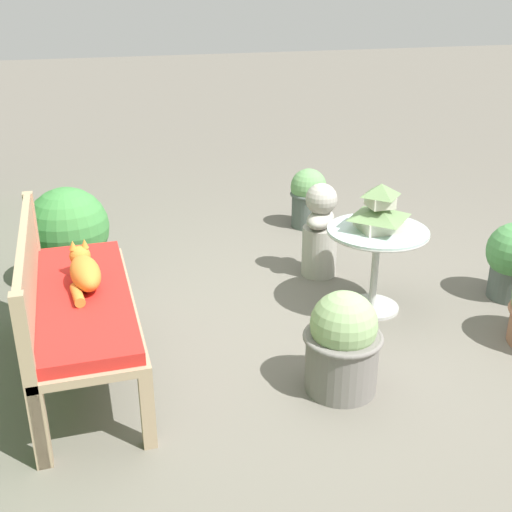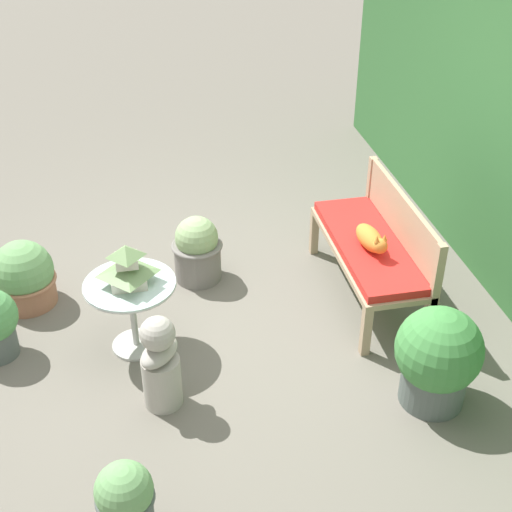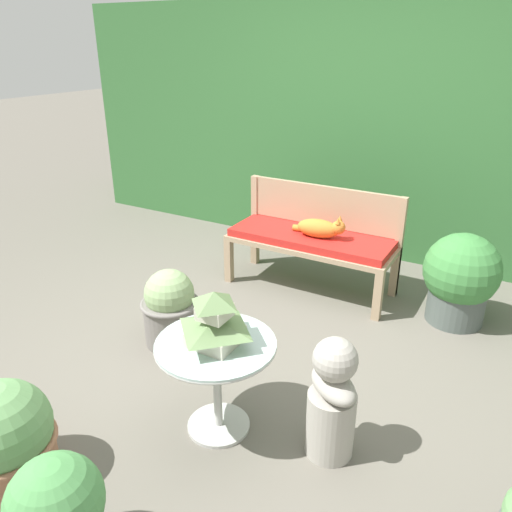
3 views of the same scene
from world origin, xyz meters
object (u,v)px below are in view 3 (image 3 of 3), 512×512
object	(u,v)px
patio_table	(216,362)
garden_bust	(332,400)
garden_bench	(311,242)
potted_plant_table_far	(460,278)
potted_plant_path_edge	(4,437)
potted_plant_hedge_corner	(170,308)
cat	(320,228)
pagoda_birdhouse	(215,321)

from	to	relation	value
patio_table	garden_bust	xyz separation A→B (m)	(0.57, 0.13, -0.10)
garden_bench	patio_table	xyz separation A→B (m)	(0.25, -1.73, 0.01)
potted_plant_table_far	potted_plant_path_edge	bearing A→B (deg)	-121.58
potted_plant_table_far	potted_plant_hedge_corner	world-z (taller)	potted_plant_table_far
cat	potted_plant_table_far	xyz separation A→B (m)	(1.05, 0.07, -0.21)
cat	potted_plant_table_far	distance (m)	1.08
cat	pagoda_birdhouse	size ratio (longest dim) A/B	1.47
patio_table	potted_plant_table_far	bearing A→B (deg)	63.41
potted_plant_path_edge	potted_plant_table_far	xyz separation A→B (m)	(1.55, 2.53, 0.11)
patio_table	potted_plant_hedge_corner	world-z (taller)	same
pagoda_birdhouse	garden_bust	bearing A→B (deg)	13.00
garden_bench	patio_table	distance (m)	1.75
garden_bust	potted_plant_hedge_corner	bearing A→B (deg)	-158.16
patio_table	pagoda_birdhouse	bearing A→B (deg)	0.00
cat	patio_table	bearing A→B (deg)	-90.27
garden_bust	potted_plant_path_edge	xyz separation A→B (m)	(-1.24, -0.89, -0.09)
potted_plant_path_edge	patio_table	bearing A→B (deg)	48.54
pagoda_birdhouse	potted_plant_table_far	bearing A→B (deg)	63.41
pagoda_birdhouse	potted_plant_hedge_corner	bearing A→B (deg)	144.10
patio_table	potted_plant_path_edge	size ratio (longest dim) A/B	1.20
patio_table	potted_plant_table_far	size ratio (longest dim) A/B	0.90
potted_plant_path_edge	potted_plant_hedge_corner	world-z (taller)	potted_plant_hedge_corner
cat	potted_plant_hedge_corner	bearing A→B (deg)	-121.50
pagoda_birdhouse	potted_plant_path_edge	size ratio (longest dim) A/B	0.60
cat	potted_plant_path_edge	size ratio (longest dim) A/B	0.88
potted_plant_table_far	patio_table	bearing A→B (deg)	-116.59
cat	potted_plant_hedge_corner	size ratio (longest dim) A/B	0.85
potted_plant_hedge_corner	cat	bearing A→B (deg)	64.35
patio_table	potted_plant_hedge_corner	bearing A→B (deg)	144.10
pagoda_birdhouse	potted_plant_table_far	size ratio (longest dim) A/B	0.45
pagoda_birdhouse	garden_bust	distance (m)	0.68
cat	pagoda_birdhouse	world-z (taller)	pagoda_birdhouse
garden_bench	potted_plant_table_far	xyz separation A→B (m)	(1.14, 0.05, -0.06)
pagoda_birdhouse	garden_bench	bearing A→B (deg)	98.36
pagoda_birdhouse	potted_plant_table_far	xyz separation A→B (m)	(0.89, 1.77, -0.31)
patio_table	potted_plant_path_edge	xyz separation A→B (m)	(-0.67, -0.75, -0.18)
garden_bust	pagoda_birdhouse	bearing A→B (deg)	-128.25
potted_plant_path_edge	garden_bust	bearing A→B (deg)	35.56
garden_bench	garden_bust	bearing A→B (deg)	-62.57
garden_bench	patio_table	bearing A→B (deg)	-81.64
garden_bench	potted_plant_path_edge	bearing A→B (deg)	-99.44
patio_table	pagoda_birdhouse	size ratio (longest dim) A/B	1.99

